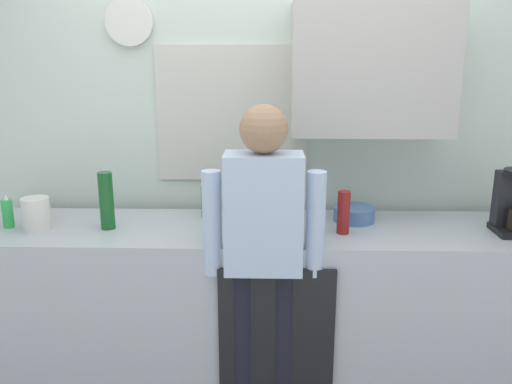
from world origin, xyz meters
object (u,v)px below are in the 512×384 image
Objects in this scene: bottle_clear_soda at (287,202)px; mixing_bowl at (354,214)px; bottle_green_wine at (106,201)px; bottle_dark_sauce at (206,201)px; bottle_red_vinegar at (344,212)px; person_at_sink at (263,244)px; cup_terracotta_mug at (39,211)px; bottle_olive_oil at (270,212)px; dish_soap at (8,213)px; storage_canister at (36,214)px; potted_plant at (246,193)px.

bottle_clear_soda reaches higher than mixing_bowl.
bottle_green_wine is 0.54m from bottle_dark_sauce.
bottle_green_wine is 1.67× the size of bottle_dark_sauce.
bottle_red_vinegar is 0.47m from person_at_sink.
person_at_sink is (1.24, -0.41, -0.03)m from cup_terracotta_mug.
bottle_olive_oil is at bearing -124.58° from bottle_clear_soda.
bottle_red_vinegar is at bearing -1.98° from bottle_green_wine.
dish_soap is at bearing 178.53° from bottle_red_vinegar.
person_at_sink is (1.17, -0.23, -0.07)m from storage_canister.
bottle_dark_sauce is 0.77m from bottle_red_vinegar.
bottle_clear_soda is 0.34m from person_at_sink.
bottle_red_vinegar is at bearing -1.47° from dish_soap.
cup_terracotta_mug is 0.54× the size of storage_canister.
bottle_dark_sauce is (0.49, 0.21, -0.06)m from bottle_green_wine.
mixing_bowl is 0.96× the size of potted_plant.
bottle_dark_sauce is at bearing 23.39° from bottle_green_wine.
bottle_dark_sauce is at bearing -172.99° from potted_plant.
mixing_bowl is at bearing 6.55° from storage_canister.
bottle_red_vinegar is 0.14× the size of person_at_sink.
bottle_dark_sauce is 0.11× the size of person_at_sink.
bottle_clear_soda is 0.17× the size of person_at_sink.
bottle_olive_oil reaches higher than mixing_bowl.
cup_terracotta_mug is at bearing -179.64° from mixing_bowl.
potted_plant is 0.52m from person_at_sink.
bottle_olive_oil reaches higher than bottle_dark_sauce.
bottle_dark_sauce is at bearing 160.72° from bottle_red_vinegar.
bottle_red_vinegar is at bearing -19.28° from bottle_dark_sauce.
bottle_green_wine reaches higher than bottle_dark_sauce.
bottle_red_vinegar is 2.39× the size of cup_terracotta_mug.
cup_terracotta_mug is (-0.43, 0.15, -0.10)m from bottle_green_wine.
storage_canister is (-1.07, -0.27, -0.05)m from potted_plant.
bottle_clear_soda is (0.09, 0.12, 0.01)m from bottle_olive_oil.
person_at_sink is at bearing -111.76° from bottle_clear_soda.
person_at_sink is (0.10, -0.50, -0.11)m from potted_plant.
storage_canister is at bearing -177.29° from bottle_clear_soda.
bottle_green_wine is 1.31m from mixing_bowl.
person_at_sink reaches higher than potted_plant.
potted_plant is 1.10m from storage_canister.
bottle_clear_soda reaches higher than storage_canister.
bottle_red_vinegar is at bearing -113.31° from mixing_bowl.
mixing_bowl is at bearing 66.69° from bottle_red_vinegar.
mixing_bowl is at bearing 29.12° from bottle_olive_oil.
bottle_red_vinegar reaches higher than mixing_bowl.
cup_terracotta_mug is (-1.64, 0.19, -0.06)m from bottle_red_vinegar.
storage_canister is (0.17, -0.03, 0.01)m from dish_soap.
bottle_green_wine is at bearing 5.07° from storage_canister.
mixing_bowl is at bearing 0.36° from cup_terracotta_mug.
bottle_green_wine is 1.30× the size of potted_plant.
bottle_green_wine is 0.75m from potted_plant.
bottle_olive_oil is at bearing -150.88° from mixing_bowl.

